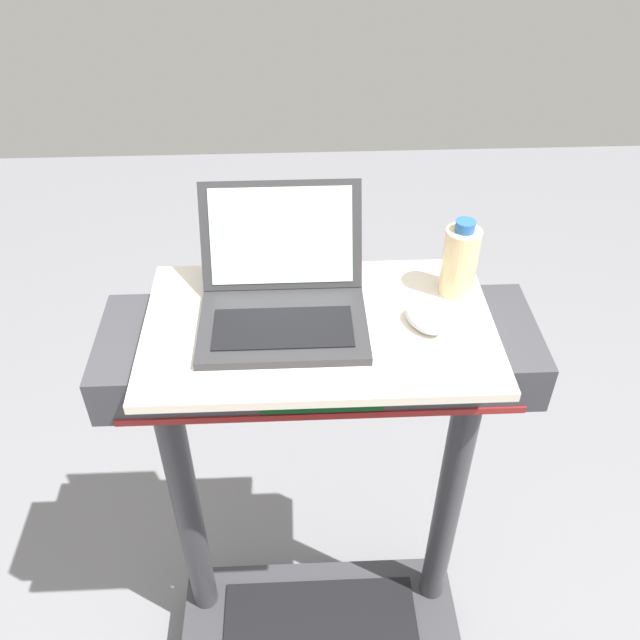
{
  "coord_description": "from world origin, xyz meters",
  "views": [
    {
      "loc": [
        -0.04,
        -0.34,
        2.09
      ],
      "look_at": [
        0.0,
        0.65,
        1.27
      ],
      "focal_mm": 37.82,
      "sensor_mm": 36.0,
      "label": 1
    }
  ],
  "objects": [
    {
      "name": "desk_board",
      "position": [
        0.0,
        0.7,
        1.21
      ],
      "size": [
        0.71,
        0.43,
        0.02
      ],
      "primitive_type": "cube",
      "color": "beige",
      "rests_on": "treadmill_base"
    },
    {
      "name": "laptop",
      "position": [
        -0.07,
        0.73,
        1.26
      ],
      "size": [
        0.33,
        0.32,
        0.22
      ],
      "rotation": [
        0.0,
        0.0,
        0.01
      ],
      "color": "#2D2D30",
      "rests_on": "desk_board"
    },
    {
      "name": "computer_mouse",
      "position": [
        0.21,
        0.68,
        1.23
      ],
      "size": [
        0.1,
        0.12,
        0.03
      ],
      "primitive_type": "ellipsoid",
      "rotation": [
        0.0,
        0.0,
        0.49
      ],
      "color": "#B2B2B7",
      "rests_on": "desk_board"
    },
    {
      "name": "water_bottle",
      "position": [
        0.29,
        0.79,
        1.29
      ],
      "size": [
        0.07,
        0.07,
        0.17
      ],
      "color": "beige",
      "rests_on": "desk_board"
    }
  ]
}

